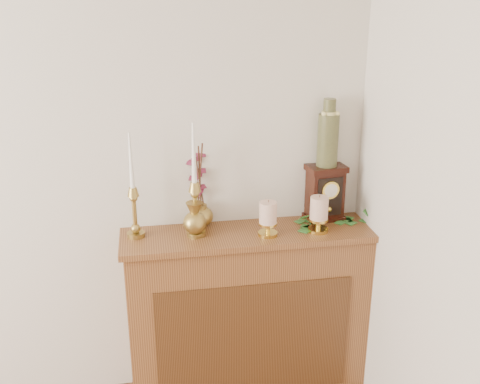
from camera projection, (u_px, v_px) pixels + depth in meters
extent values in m
cube|color=brown|center=(248.00, 316.00, 2.89)|extent=(1.20, 0.30, 0.90)
cube|color=#553218|center=(254.00, 341.00, 2.77)|extent=(0.96, 0.01, 0.63)
cube|color=brown|center=(249.00, 234.00, 2.73)|extent=(1.24, 0.34, 0.03)
cube|color=#553218|center=(248.00, 383.00, 3.04)|extent=(1.23, 0.33, 0.06)
cylinder|color=#A78E43|center=(136.00, 234.00, 2.67)|extent=(0.08, 0.08, 0.02)
sphere|color=#A78E43|center=(136.00, 228.00, 2.66)|extent=(0.05, 0.05, 0.05)
cylinder|color=#A78E43|center=(135.00, 214.00, 2.63)|extent=(0.02, 0.02, 0.15)
sphere|color=#A78E43|center=(134.00, 198.00, 2.61)|extent=(0.04, 0.04, 0.04)
cone|color=#A78E43|center=(133.00, 192.00, 2.59)|extent=(0.05, 0.05, 0.04)
cone|color=white|center=(131.00, 161.00, 2.54)|extent=(0.02, 0.02, 0.26)
cylinder|color=#A78E43|center=(196.00, 233.00, 2.68)|extent=(0.09, 0.09, 0.02)
sphere|color=#A78E43|center=(196.00, 227.00, 2.67)|extent=(0.05, 0.05, 0.05)
cylinder|color=#A78E43|center=(195.00, 211.00, 2.64)|extent=(0.02, 0.02, 0.16)
sphere|color=#A78E43|center=(195.00, 194.00, 2.61)|extent=(0.04, 0.04, 0.04)
cone|color=#A78E43|center=(195.00, 187.00, 2.60)|extent=(0.06, 0.06, 0.05)
cone|color=white|center=(194.00, 154.00, 2.54)|extent=(0.03, 0.03, 0.29)
cylinder|color=#A78E43|center=(195.00, 235.00, 2.66)|extent=(0.06, 0.06, 0.02)
sphere|color=#A78E43|center=(195.00, 223.00, 2.64)|extent=(0.11, 0.11, 0.11)
cone|color=#A78E43|center=(194.00, 208.00, 2.61)|extent=(0.08, 0.08, 0.05)
cylinder|color=#A78E43|center=(201.00, 226.00, 2.78)|extent=(0.05, 0.05, 0.01)
ellipsoid|color=#A78E43|center=(201.00, 216.00, 2.76)|extent=(0.12, 0.12, 0.10)
cylinder|color=#A78E43|center=(201.00, 207.00, 2.75)|extent=(0.06, 0.06, 0.02)
cylinder|color=#472819|center=(199.00, 178.00, 2.70)|extent=(0.05, 0.06, 0.28)
cylinder|color=#472819|center=(200.00, 176.00, 2.70)|extent=(0.02, 0.06, 0.31)
cylinder|color=#472819|center=(200.00, 173.00, 2.69)|extent=(0.02, 0.11, 0.33)
cylinder|color=#E0BF4E|center=(268.00, 234.00, 2.68)|extent=(0.09, 0.09, 0.02)
cylinder|color=#E0BF4E|center=(268.00, 228.00, 2.67)|extent=(0.02, 0.02, 0.04)
cylinder|color=#E0BF4E|center=(268.00, 224.00, 2.67)|extent=(0.09, 0.09, 0.01)
cylinder|color=#FAE8C4|center=(268.00, 212.00, 2.65)|extent=(0.08, 0.08, 0.10)
cylinder|color=#472819|center=(268.00, 201.00, 2.63)|extent=(0.00, 0.00, 0.01)
cylinder|color=#E0BF4E|center=(318.00, 230.00, 2.72)|extent=(0.10, 0.10, 0.02)
cylinder|color=#E0BF4E|center=(318.00, 224.00, 2.71)|extent=(0.02, 0.02, 0.04)
cylinder|color=#E0BF4E|center=(319.00, 219.00, 2.71)|extent=(0.09, 0.09, 0.01)
cylinder|color=#FAE8C4|center=(319.00, 208.00, 2.69)|extent=(0.09, 0.09, 0.11)
cylinder|color=#472819|center=(320.00, 196.00, 2.66)|extent=(0.00, 0.00, 0.01)
cube|color=#34772D|center=(358.00, 217.00, 2.89)|extent=(0.04, 0.05, 0.00)
cube|color=#34772D|center=(356.00, 220.00, 2.85)|extent=(0.06, 0.06, 0.00)
cube|color=#34772D|center=(325.00, 220.00, 2.85)|extent=(0.06, 0.06, 0.00)
cube|color=#34772D|center=(357.00, 226.00, 2.78)|extent=(0.06, 0.06, 0.00)
cube|color=#34772D|center=(308.00, 226.00, 2.78)|extent=(0.06, 0.06, 0.00)
cube|color=#34772D|center=(376.00, 222.00, 2.83)|extent=(0.04, 0.05, 0.00)
cube|color=#34772D|center=(322.00, 229.00, 2.75)|extent=(0.06, 0.06, 0.00)
cube|color=#34772D|center=(365.00, 227.00, 2.77)|extent=(0.04, 0.05, 0.00)
cube|color=#34772D|center=(357.00, 227.00, 2.77)|extent=(0.06, 0.06, 0.00)
cube|color=#34772D|center=(299.00, 231.00, 2.73)|extent=(0.06, 0.06, 0.00)
cube|color=#34772D|center=(361.00, 225.00, 2.79)|extent=(0.06, 0.05, 0.00)
cube|color=#34772D|center=(351.00, 228.00, 2.76)|extent=(0.05, 0.04, 0.00)
cube|color=#34772D|center=(370.00, 220.00, 2.85)|extent=(0.06, 0.06, 0.00)
cube|color=#34772D|center=(365.00, 216.00, 2.90)|extent=(0.06, 0.06, 0.00)
cube|color=#34772D|center=(373.00, 221.00, 2.84)|extent=(0.06, 0.06, 0.00)
cube|color=#34772D|center=(304.00, 217.00, 2.76)|extent=(0.04, 0.05, 0.03)
cube|color=#34772D|center=(320.00, 218.00, 2.71)|extent=(0.05, 0.05, 0.03)
cube|color=#34772D|center=(367.00, 212.00, 2.80)|extent=(0.04, 0.05, 0.03)
cube|color=black|center=(324.00, 216.00, 2.88)|extent=(0.20, 0.15, 0.02)
cube|color=black|center=(325.00, 194.00, 2.84)|extent=(0.18, 0.13, 0.25)
cube|color=black|center=(326.00, 168.00, 2.79)|extent=(0.20, 0.15, 0.03)
cube|color=black|center=(330.00, 197.00, 2.78)|extent=(0.13, 0.02, 0.20)
cylinder|color=gold|center=(331.00, 190.00, 2.77)|extent=(0.09, 0.02, 0.09)
cylinder|color=silver|center=(331.00, 190.00, 2.77)|extent=(0.07, 0.01, 0.07)
sphere|color=gold|center=(329.00, 209.00, 2.81)|extent=(0.03, 0.03, 0.03)
cylinder|color=#193326|center=(328.00, 140.00, 2.74)|extent=(0.10, 0.10, 0.26)
cylinder|color=#193326|center=(330.00, 108.00, 2.68)|extent=(0.06, 0.06, 0.09)
cylinder|color=#DACC7E|center=(329.00, 113.00, 2.69)|extent=(0.07, 0.07, 0.02)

